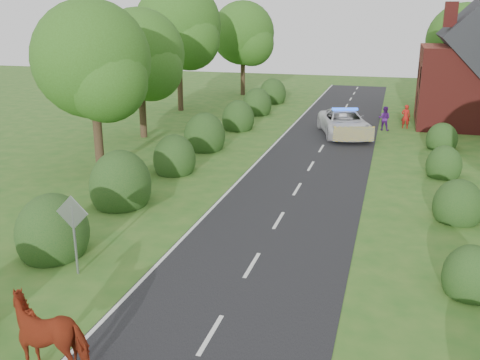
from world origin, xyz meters
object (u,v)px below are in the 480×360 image
(cow, at_px, (52,337))
(pedestrian_purple, at_px, (384,118))
(road_sign, at_px, (73,223))
(police_van, at_px, (344,123))
(pedestrian_red, at_px, (406,116))

(cow, distance_m, pedestrian_purple, 29.27)
(pedestrian_purple, bearing_deg, road_sign, 81.71)
(road_sign, relative_size, cow, 1.18)
(police_van, xyz_separation_m, pedestrian_red, (3.88, 3.54, -0.01))
(police_van, relative_size, pedestrian_red, 3.95)
(road_sign, bearing_deg, cow, -63.87)
(pedestrian_red, bearing_deg, police_van, 45.48)
(police_van, distance_m, pedestrian_red, 5.25)
(cow, height_order, pedestrian_red, pedestrian_red)
(road_sign, height_order, pedestrian_purple, road_sign)
(pedestrian_red, distance_m, pedestrian_purple, 1.80)
(road_sign, xyz_separation_m, pedestrian_purple, (8.37, 24.46, -0.83))
(cow, xyz_separation_m, pedestrian_red, (7.76, 29.70, 0.06))
(police_van, bearing_deg, cow, -114.92)
(cow, bearing_deg, police_van, 158.31)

